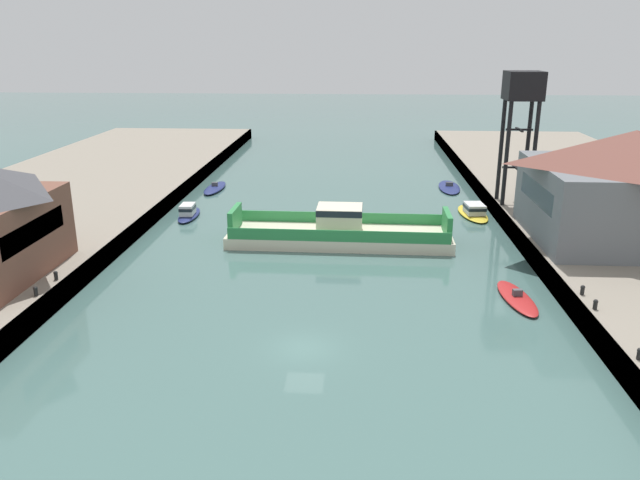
{
  "coord_description": "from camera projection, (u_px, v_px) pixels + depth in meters",
  "views": [
    {
      "loc": [
        3.18,
        -35.66,
        18.78
      ],
      "look_at": [
        0.0,
        16.54,
        2.0
      ],
      "focal_mm": 34.91,
      "sensor_mm": 36.0,
      "label": 1
    }
  ],
  "objects": [
    {
      "name": "bollard_left_mid",
      "position": [
        36.0,
        290.0,
        43.44
      ],
      "size": [
        0.32,
        0.32,
        0.71
      ],
      "color": "black",
      "rests_on": "quay_left"
    },
    {
      "name": "moored_boat_mid_right",
      "position": [
        517.0,
        298.0,
        47.14
      ],
      "size": [
        2.73,
        7.24,
        0.88
      ],
      "color": "red",
      "rests_on": "ground"
    },
    {
      "name": "moored_boat_near_left",
      "position": [
        215.0,
        188.0,
        82.12
      ],
      "size": [
        2.45,
        7.82,
        1.0
      ],
      "color": "navy",
      "rests_on": "ground"
    },
    {
      "name": "crane_tower",
      "position": [
        522.0,
        98.0,
        65.46
      ],
      "size": [
        3.72,
        3.72,
        14.04
      ],
      "color": "black",
      "rests_on": "quay_right"
    },
    {
      "name": "bollard_right_fore",
      "position": [
        640.0,
        353.0,
        34.74
      ],
      "size": [
        0.32,
        0.32,
        0.71
      ],
      "color": "black",
      "rests_on": "quay_right"
    },
    {
      "name": "chain_ferry",
      "position": [
        340.0,
        232.0,
        60.34
      ],
      "size": [
        21.64,
        6.82,
        3.66
      ],
      "color": "beige",
      "rests_on": "ground"
    },
    {
      "name": "warehouse_shed",
      "position": [
        628.0,
        186.0,
        54.47
      ],
      "size": [
        15.78,
        14.37,
        9.77
      ],
      "color": "slate",
      "rests_on": "quay_right"
    },
    {
      "name": "bollard_left_aft",
      "position": [
        56.0,
        275.0,
        46.33
      ],
      "size": [
        0.32,
        0.32,
        0.71
      ],
      "color": "black",
      "rests_on": "quay_left"
    },
    {
      "name": "moored_boat_near_right",
      "position": [
        449.0,
        187.0,
        82.85
      ],
      "size": [
        3.06,
        8.39,
        0.86
      ],
      "color": "navy",
      "rests_on": "ground"
    },
    {
      "name": "bollard_right_aft",
      "position": [
        583.0,
        289.0,
        43.63
      ],
      "size": [
        0.32,
        0.32,
        0.71
      ],
      "color": "black",
      "rests_on": "quay_right"
    },
    {
      "name": "moored_boat_far_left",
      "position": [
        474.0,
        211.0,
        69.79
      ],
      "size": [
        3.48,
        7.96,
        1.48
      ],
      "color": "yellow",
      "rests_on": "ground"
    },
    {
      "name": "ground_plane",
      "position": [
        304.0,
        348.0,
        39.81
      ],
      "size": [
        400.0,
        400.0,
        0.0
      ],
      "primitive_type": "plane",
      "color": "#476B66"
    },
    {
      "name": "bollard_right_mid",
      "position": [
        595.0,
        304.0,
        41.25
      ],
      "size": [
        0.32,
        0.32,
        0.71
      ],
      "color": "black",
      "rests_on": "quay_right"
    },
    {
      "name": "moored_boat_mid_left",
      "position": [
        188.0,
        212.0,
        69.14
      ],
      "size": [
        2.23,
        6.57,
        1.59
      ],
      "color": "navy",
      "rests_on": "ground"
    }
  ]
}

